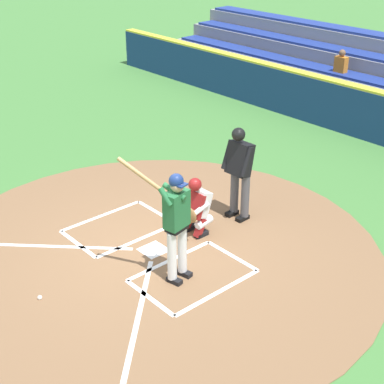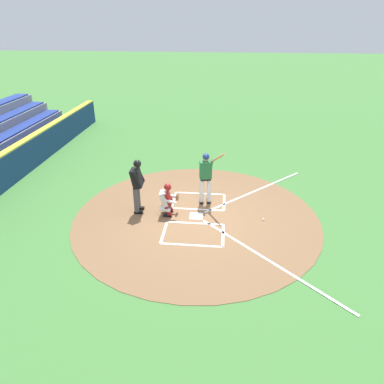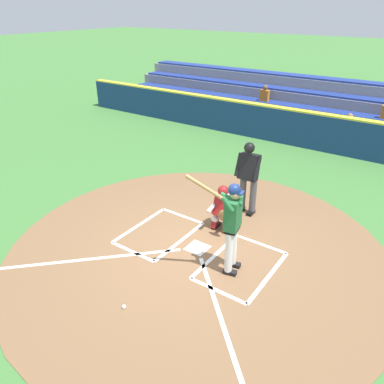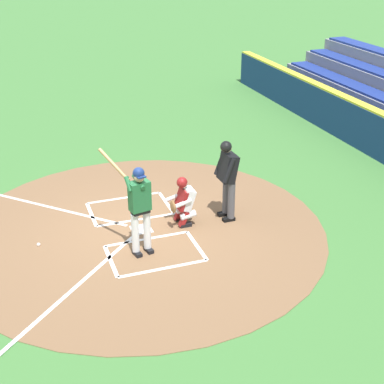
# 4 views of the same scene
# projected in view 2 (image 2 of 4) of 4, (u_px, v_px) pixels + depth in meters

# --- Properties ---
(ground_plane) EXTENTS (120.00, 120.00, 0.00)m
(ground_plane) POSITION_uv_depth(u_px,v_px,m) (196.00, 216.00, 11.48)
(ground_plane) COLOR #427A38
(dirt_circle) EXTENTS (8.00, 8.00, 0.01)m
(dirt_circle) POSITION_uv_depth(u_px,v_px,m) (196.00, 216.00, 11.48)
(dirt_circle) COLOR brown
(dirt_circle) RESTS_ON ground
(home_plate_and_chalk) EXTENTS (7.93, 4.91, 0.01)m
(home_plate_and_chalk) POSITION_uv_depth(u_px,v_px,m) (223.00, 217.00, 11.40)
(home_plate_and_chalk) COLOR white
(home_plate_and_chalk) RESTS_ON dirt_circle
(batter) EXTENTS (0.86, 0.86, 2.13)m
(batter) POSITION_uv_depth(u_px,v_px,m) (206.00, 175.00, 11.78)
(batter) COLOR white
(batter) RESTS_ON ground
(catcher) EXTENTS (0.59, 0.60, 1.13)m
(catcher) POSITION_uv_depth(u_px,v_px,m) (168.00, 198.00, 11.35)
(catcher) COLOR black
(catcher) RESTS_ON ground
(plate_umpire) EXTENTS (0.59, 0.42, 1.86)m
(plate_umpire) POSITION_uv_depth(u_px,v_px,m) (137.00, 183.00, 11.29)
(plate_umpire) COLOR #4C4C51
(plate_umpire) RESTS_ON ground
(baseball) EXTENTS (0.07, 0.07, 0.07)m
(baseball) POSITION_uv_depth(u_px,v_px,m) (263.00, 220.00, 11.23)
(baseball) COLOR white
(baseball) RESTS_ON ground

